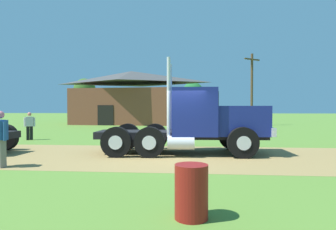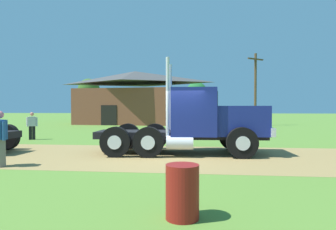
# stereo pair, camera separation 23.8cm
# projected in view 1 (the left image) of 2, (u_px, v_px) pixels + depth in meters

# --- Properties ---
(ground_plane) EXTENTS (200.00, 200.00, 0.00)m
(ground_plane) POSITION_uv_depth(u_px,v_px,m) (173.00, 156.00, 11.03)
(ground_plane) COLOR #57822F
(dirt_track) EXTENTS (120.00, 5.80, 0.01)m
(dirt_track) POSITION_uv_depth(u_px,v_px,m) (173.00, 156.00, 11.03)
(dirt_track) COLOR olive
(dirt_track) RESTS_ON ground_plane
(truck_foreground_white) EXTENTS (7.01, 2.87, 3.77)m
(truck_foreground_white) POSITION_uv_depth(u_px,v_px,m) (200.00, 122.00, 11.76)
(truck_foreground_white) COLOR black
(truck_foreground_white) RESTS_ON ground_plane
(visitor_by_barrel) EXTENTS (0.60, 0.49, 1.76)m
(visitor_by_barrel) POSITION_uv_depth(u_px,v_px,m) (1.00, 136.00, 8.96)
(visitor_by_barrel) COLOR #264C8C
(visitor_by_barrel) RESTS_ON ground_plane
(visitor_far_side) EXTENTS (0.55, 0.42, 1.62)m
(visitor_far_side) POSITION_uv_depth(u_px,v_px,m) (30.00, 125.00, 16.80)
(visitor_far_side) COLOR silver
(visitor_far_side) RESTS_ON ground_plane
(steel_barrel) EXTENTS (0.56, 0.56, 0.90)m
(steel_barrel) POSITION_uv_depth(u_px,v_px,m) (191.00, 192.00, 4.79)
(steel_barrel) COLOR maroon
(steel_barrel) RESTS_ON ground_plane
(shed_building) EXTENTS (13.95, 8.06, 6.27)m
(shed_building) POSITION_uv_depth(u_px,v_px,m) (131.00, 98.00, 34.28)
(shed_building) COLOR brown
(shed_building) RESTS_ON ground_plane
(utility_pole_near) EXTENTS (1.86, 1.40, 7.72)m
(utility_pole_near) POSITION_uv_depth(u_px,v_px,m) (252.00, 87.00, 31.01)
(utility_pole_near) COLOR brown
(utility_pole_near) RESTS_ON ground_plane
(tree_left) EXTENTS (3.47, 3.47, 6.61)m
(tree_left) POSITION_uv_depth(u_px,v_px,m) (85.00, 91.00, 45.75)
(tree_left) COLOR #513823
(tree_left) RESTS_ON ground_plane
(tree_mid) EXTENTS (3.21, 3.21, 5.72)m
(tree_mid) POSITION_uv_depth(u_px,v_px,m) (193.00, 94.00, 42.00)
(tree_mid) COLOR #513823
(tree_mid) RESTS_ON ground_plane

